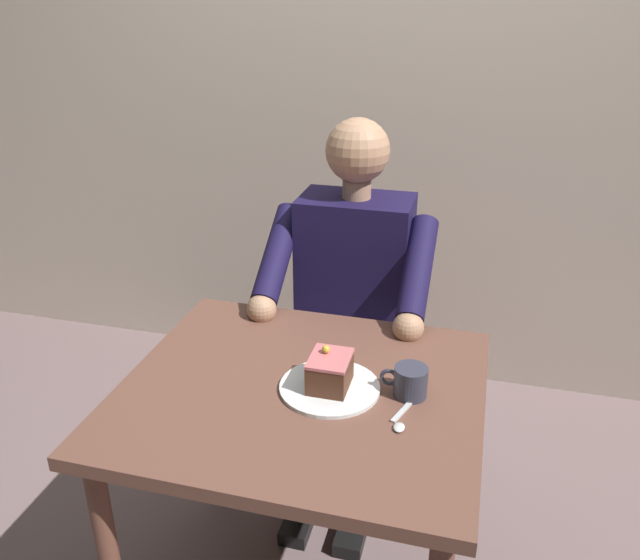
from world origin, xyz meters
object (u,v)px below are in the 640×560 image
at_px(dessert_spoon, 401,419).
at_px(seated_person, 349,311).
at_px(cake_slice, 330,371).
at_px(chair, 359,330).
at_px(dining_table, 302,419).
at_px(coffee_cup, 410,381).

bearing_deg(dessert_spoon, seated_person, -67.29).
bearing_deg(cake_slice, chair, -84.33).
distance_m(seated_person, cake_slice, 0.56).
distance_m(dining_table, chair, 0.73).
bearing_deg(dessert_spoon, chair, -71.84).
bearing_deg(seated_person, dining_table, 90.00).
distance_m(dining_table, seated_person, 0.55).
relative_size(dining_table, dessert_spoon, 6.27).
relative_size(chair, seated_person, 0.71).
height_order(cake_slice, coffee_cup, cake_slice).
xyz_separation_m(dining_table, seated_person, (0.00, -0.55, 0.03)).
distance_m(chair, cake_slice, 0.77).
bearing_deg(seated_person, dessert_spoon, 112.71).
relative_size(dining_table, seated_person, 0.69).
bearing_deg(chair, dining_table, 90.00).
distance_m(coffee_cup, dessert_spoon, 0.11).
relative_size(coffee_cup, dessert_spoon, 0.82).
xyz_separation_m(dining_table, coffee_cup, (-0.26, -0.03, 0.14)).
height_order(chair, cake_slice, chair).
bearing_deg(chair, coffee_cup, 111.01).
distance_m(seated_person, dessert_spoon, 0.68).
xyz_separation_m(seated_person, cake_slice, (-0.07, 0.54, 0.12)).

